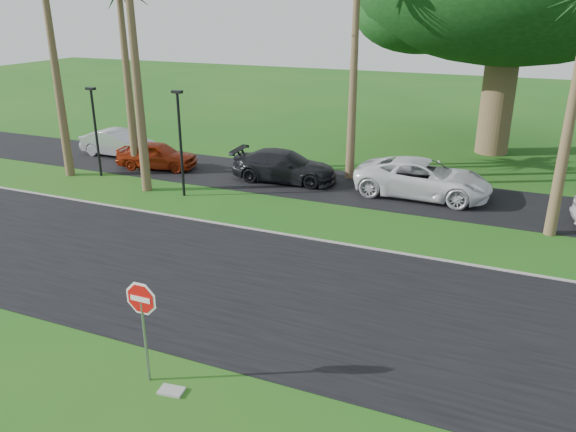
# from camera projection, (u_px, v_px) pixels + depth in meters

# --- Properties ---
(ground) EXTENTS (120.00, 120.00, 0.00)m
(ground) POSITION_uv_depth(u_px,v_px,m) (200.00, 313.00, 15.57)
(ground) COLOR #155616
(ground) RESTS_ON ground
(road) EXTENTS (120.00, 8.00, 0.02)m
(road) POSITION_uv_depth(u_px,v_px,m) (234.00, 282.00, 17.29)
(road) COLOR black
(road) RESTS_ON ground
(parking_strip) EXTENTS (120.00, 5.00, 0.02)m
(parking_strip) POSITION_uv_depth(u_px,v_px,m) (340.00, 186.00, 26.32)
(parking_strip) COLOR black
(parking_strip) RESTS_ON ground
(curb) EXTENTS (120.00, 0.12, 0.06)m
(curb) POSITION_uv_depth(u_px,v_px,m) (286.00, 234.00, 20.77)
(curb) COLOR gray
(curb) RESTS_ON ground
(stop_sign_near) EXTENTS (1.05, 0.07, 2.62)m
(stop_sign_near) POSITION_uv_depth(u_px,v_px,m) (142.00, 312.00, 12.18)
(stop_sign_near) COLOR gray
(stop_sign_near) RESTS_ON ground
(streetlight_left) EXTENTS (0.45, 0.25, 4.34)m
(streetlight_left) POSITION_uv_depth(u_px,v_px,m) (95.00, 126.00, 27.06)
(streetlight_left) COLOR black
(streetlight_left) RESTS_ON ground
(streetlight_right) EXTENTS (0.45, 0.25, 4.64)m
(streetlight_right) POSITION_uv_depth(u_px,v_px,m) (180.00, 137.00, 24.14)
(streetlight_right) COLOR black
(streetlight_right) RESTS_ON ground
(car_silver) EXTENTS (4.45, 1.68, 1.45)m
(car_silver) POSITION_uv_depth(u_px,v_px,m) (118.00, 144.00, 31.25)
(car_silver) COLOR #AEAFB5
(car_silver) RESTS_ON ground
(car_red) EXTENTS (4.35, 2.41, 1.40)m
(car_red) POSITION_uv_depth(u_px,v_px,m) (157.00, 155.00, 28.91)
(car_red) COLOR maroon
(car_red) RESTS_ON ground
(car_dark) EXTENTS (5.18, 2.40, 1.47)m
(car_dark) POSITION_uv_depth(u_px,v_px,m) (284.00, 166.00, 26.85)
(car_dark) COLOR black
(car_dark) RESTS_ON ground
(car_minivan) EXTENTS (5.93, 2.80, 1.64)m
(car_minivan) POSITION_uv_depth(u_px,v_px,m) (423.00, 179.00, 24.68)
(car_minivan) COLOR white
(car_minivan) RESTS_ON ground
(utility_slab) EXTENTS (0.59, 0.42, 0.06)m
(utility_slab) POSITION_uv_depth(u_px,v_px,m) (171.00, 391.00, 12.39)
(utility_slab) COLOR gray
(utility_slab) RESTS_ON ground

